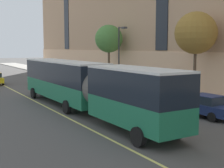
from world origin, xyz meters
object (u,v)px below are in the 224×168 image
at_px(parked_car_navy_4, 204,106).
at_px(street_lamp, 120,51).
at_px(parked_car_green_0, 88,81).
at_px(street_tree_far_uptown, 109,39).
at_px(parked_car_green_5, 51,73).
at_px(city_bus, 83,84).
at_px(street_tree_mid_block, 196,33).
at_px(parked_car_white_2, 131,90).

relative_size(parked_car_navy_4, street_lamp, 0.69).
distance_m(parked_car_green_0, street_tree_far_uptown, 6.48).
height_order(parked_car_green_5, street_lamp, street_lamp).
bearing_deg(city_bus, parked_car_green_0, 62.77).
xyz_separation_m(parked_car_green_0, street_tree_far_uptown, (3.73, 1.31, 5.13)).
bearing_deg(parked_car_navy_4, street_tree_mid_block, 51.78).
xyz_separation_m(parked_car_navy_4, street_lamp, (1.67, 13.97, 3.60)).
relative_size(parked_car_white_2, street_tree_far_uptown, 0.61).
xyz_separation_m(street_tree_far_uptown, street_lamp, (-2.08, -6.09, -1.53)).
distance_m(street_tree_mid_block, street_lamp, 9.59).
distance_m(parked_car_green_5, street_tree_mid_block, 27.69).
xyz_separation_m(city_bus, parked_car_green_5, (6.72, 26.11, -1.37)).
distance_m(parked_car_green_0, parked_car_green_5, 12.91).
bearing_deg(street_lamp, parked_car_green_5, 95.57).
height_order(parked_car_navy_4, parked_car_green_5, same).
distance_m(city_bus, parked_car_navy_4, 8.87).
bearing_deg(parked_car_navy_4, parked_car_green_5, 90.10).
height_order(parked_car_green_0, street_tree_mid_block, street_tree_mid_block).
relative_size(parked_car_green_5, street_tree_far_uptown, 0.63).
height_order(city_bus, parked_car_navy_4, city_bus).
bearing_deg(street_tree_mid_block, parked_car_navy_4, -128.22).
relative_size(parked_car_navy_4, parked_car_green_5, 1.00).
xyz_separation_m(parked_car_navy_4, parked_car_green_5, (-0.05, 31.67, 0.00)).
relative_size(parked_car_white_2, street_tree_mid_block, 0.59).
xyz_separation_m(parked_car_green_5, street_lamp, (1.73, -17.70, 3.60)).
bearing_deg(street_tree_far_uptown, parked_car_green_5, 108.15).
distance_m(parked_car_green_0, street_tree_mid_block, 15.42).
relative_size(city_bus, parked_car_green_5, 4.28).
distance_m(parked_car_white_2, street_tree_mid_block, 7.82).
xyz_separation_m(parked_car_white_2, parked_car_navy_4, (0.20, -8.96, -0.00)).
xyz_separation_m(parked_car_white_2, street_tree_far_uptown, (3.95, 11.10, 5.13)).
distance_m(parked_car_white_2, parked_car_navy_4, 8.97).
bearing_deg(parked_car_green_5, parked_car_green_0, -89.68).
height_order(parked_car_navy_4, street_lamp, street_lamp).
relative_size(city_bus, parked_car_navy_4, 4.29).
xyz_separation_m(street_tree_mid_block, street_tree_far_uptown, (0.00, 15.30, -0.16)).
distance_m(street_tree_mid_block, street_tree_far_uptown, 15.30).
height_order(city_bus, parked_car_green_0, city_bus).
relative_size(parked_car_green_5, street_tree_mid_block, 0.62).
relative_size(street_tree_mid_block, street_tree_far_uptown, 1.03).
distance_m(parked_car_navy_4, street_tree_mid_block, 8.04).
bearing_deg(parked_car_navy_4, parked_car_green_0, 89.94).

